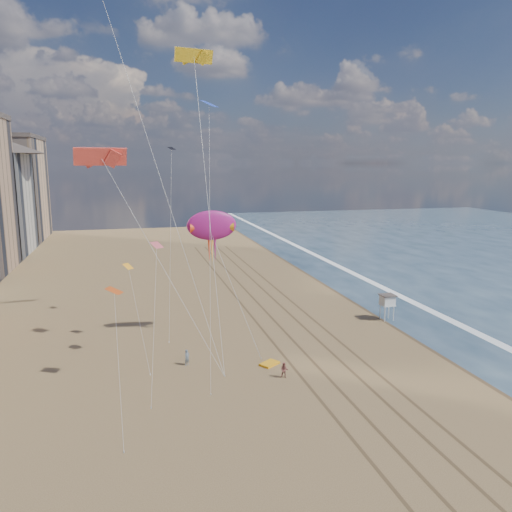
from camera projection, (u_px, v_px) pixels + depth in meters
The scene contains 11 objects.
ground at pixel (385, 457), 34.25m from camera, with size 260.00×260.00×0.00m, color brown.
wet_sand at pixel (368, 294), 76.99m from camera, with size 260.00×260.00×0.00m, color #42301E.
foam at pixel (393, 292), 78.01m from camera, with size 260.00×260.00×0.00m, color white.
tracks at pixel (286, 322), 63.44m from camera, with size 7.68×120.00×0.01m.
lifeguard_stand at pixel (387, 300), 63.88m from camera, with size 1.85×1.85×3.34m.
grounded_kite at pixel (270, 364), 49.96m from camera, with size 1.91×1.22×0.22m, color #FFA615.
show_kite at pixel (212, 226), 56.22m from camera, with size 5.03×4.82×16.06m.
kite_flyer_a at pixel (187, 357), 49.73m from camera, with size 0.59×0.39×1.62m, color slate.
kite_flyer_b at pixel (284, 370), 46.77m from camera, with size 0.74×0.58×1.52m, color brown.
parafoils at pixel (127, 45), 48.98m from camera, with size 15.55×14.46×19.25m.
small_kites at pixel (161, 201), 49.69m from camera, with size 11.59×17.99×17.57m.
Camera 1 is at (-16.33, -27.97, 19.87)m, focal length 35.00 mm.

